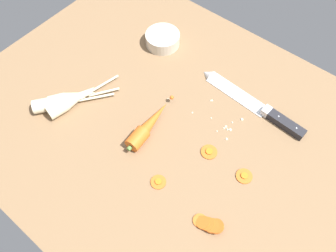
{
  "coord_description": "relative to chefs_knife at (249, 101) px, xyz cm",
  "views": [
    {
      "loc": [
        30.29,
        -39.26,
        79.55
      ],
      "look_at": [
        0.0,
        -2.0,
        1.5
      ],
      "focal_mm": 35.96,
      "sensor_mm": 36.0,
      "label": 1
    }
  ],
  "objects": [
    {
      "name": "parsnip_mid_left",
      "position": [
        -41.04,
        -35.28,
        1.33
      ],
      "size": [
        15.66,
        19.54,
        4.0
      ],
      "color": "beige",
      "rests_on": "ground_plane"
    },
    {
      "name": "prep_bowl",
      "position": [
        -34.37,
        2.36,
        1.5
      ],
      "size": [
        11.0,
        11.0,
        4.0
      ],
      "color": "beige",
      "rests_on": "ground_plane"
    },
    {
      "name": "mince_crumbs",
      "position": [
        -1.18,
        -10.45,
        -0.3
      ],
      "size": [
        21.43,
        8.77,
        0.87
      ],
      "color": "beige",
      "rests_on": "ground_plane"
    },
    {
      "name": "carrot_slice_stray_far",
      "position": [
        -4.41,
        -35.6,
        -0.29
      ],
      "size": [
        3.94,
        3.94,
        0.7
      ],
      "color": "#D6601E",
      "rests_on": "ground_plane"
    },
    {
      "name": "parsnip_front",
      "position": [
        -39.51,
        -31.98,
        1.33
      ],
      "size": [
        13.13,
        18.09,
        4.0
      ],
      "color": "beige",
      "rests_on": "ground_plane"
    },
    {
      "name": "carrot_slice_stack",
      "position": [
        11.48,
        -36.45,
        0.21
      ],
      "size": [
        7.39,
        4.53,
        2.85
      ],
      "color": "#D6601E",
      "rests_on": "ground_plane"
    },
    {
      "name": "parsnip_mid_right",
      "position": [
        -38.86,
        -32.64,
        1.33
      ],
      "size": [
        7.1,
        23.12,
        4.0
      ],
      "color": "beige",
      "rests_on": "ground_plane"
    },
    {
      "name": "ground_plane",
      "position": [
        -12.46,
        -19.85,
        -2.65
      ],
      "size": [
        120.0,
        90.0,
        4.0
      ],
      "primitive_type": "cube",
      "color": "brown"
    },
    {
      "name": "chefs_knife",
      "position": [
        0.0,
        0.0,
        0.0
      ],
      "size": [
        34.84,
        5.58,
        4.18
      ],
      "color": "silver",
      "rests_on": "ground_plane"
    },
    {
      "name": "carrot_slice_stray_near",
      "position": [
        0.56,
        -20.61,
        -0.29
      ],
      "size": [
        4.38,
        4.38,
        0.7
      ],
      "color": "#D6601E",
      "rests_on": "ground_plane"
    },
    {
      "name": "carrot_slice_stray_mid",
      "position": [
        11.5,
        -20.62,
        -0.29
      ],
      "size": [
        4.23,
        4.23,
        0.7
      ],
      "color": "#D6601E",
      "rests_on": "ground_plane"
    },
    {
      "name": "whole_carrot",
      "position": [
        -16.45,
        -25.56,
        1.45
      ],
      "size": [
        5.52,
        20.89,
        4.2
      ],
      "color": "#D6601E",
      "rests_on": "ground_plane"
    }
  ]
}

